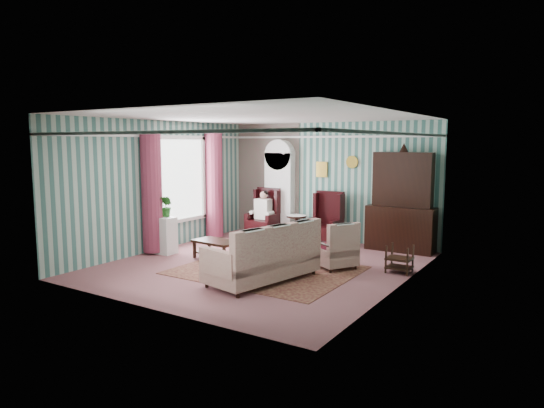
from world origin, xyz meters
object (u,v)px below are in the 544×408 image
Objects in this scene: floral_armchair at (335,242)px; plant_stand at (163,235)px; bookcase at (279,193)px; wingback_left at (263,213)px; seated_woman at (263,214)px; round_side_table at (296,227)px; sofa at (263,251)px; dresser_hutch at (401,199)px; coffee_table at (216,250)px; wingback_right at (325,218)px; nest_table at (399,258)px.

plant_stand is at bearing 134.48° from floral_armchair.
bookcase is 1.79× the size of wingback_left.
seated_woman is 0.96m from round_side_table.
plant_stand is at bearing 90.51° from sofa.
bookcase is at bearing 177.89° from dresser_hutch.
sofa is (1.97, -3.76, -0.58)m from bookcase.
round_side_table is at bearing 32.73° from sofa.
floral_armchair is at bearing -104.96° from dresser_hutch.
plant_stand is at bearing -171.08° from coffee_table.
floral_armchair is at bearing -58.36° from wingback_right.
round_side_table is at bearing 81.88° from coffee_table.
nest_table is (4.07, -1.55, -0.35)m from wingback_left.
sofa is (2.22, -3.37, -0.05)m from seated_woman.
coffee_table is (1.32, 0.21, -0.20)m from plant_stand.
round_side_table is at bearing -20.27° from bookcase.
plant_stand is (-2.55, -2.75, -0.22)m from wingback_right.
nest_table is 1.23m from floral_armchair.
nest_table is (3.82, -1.94, -0.85)m from bookcase.
wingback_right is 2.86m from coffee_table.
seated_woman is (-3.50, -0.27, -0.59)m from dresser_hutch.
floral_armchair is (2.67, -2.29, -0.60)m from bookcase.
wingback_right reaches higher than nest_table.
wingback_left is (-0.25, -0.39, -0.50)m from bookcase.
dresser_hutch is at bearing 8.77° from wingback_right.
dresser_hutch is 4.37× the size of nest_table.
sofa is (2.22, -3.37, -0.08)m from wingback_left.
dresser_hutch is 1.89× the size of wingback_left.
wingback_left is at bearing 101.46° from coffee_table.
floral_armchair is (2.92, -1.90, -0.10)m from wingback_left.
nest_table is 3.69m from coffee_table.
wingback_right is at bearing -10.01° from round_side_table.
wingback_left is at bearing -170.54° from round_side_table.
round_side_table is 2.72m from coffee_table.
wingback_right is 1.75m from seated_woman.
nest_table is at bearing -33.27° from sofa.
bookcase reaches higher than seated_woman.
wingback_left reaches higher than nest_table.
nest_table is 0.52× the size of floral_armchair.
wingback_right is at bearing 63.24° from floral_armchair.
dresser_hutch is 5.31m from plant_stand.
plant_stand reaches higher than coffee_table.
bookcase is 4.29m from sofa.
sofa is at bearing -173.73° from floral_armchair.
sofa is 1.63m from floral_armchair.
dresser_hutch reaches higher than plant_stand.
coffee_table is at bearing -98.12° from round_side_table.
dresser_hutch reaches higher than floral_armchair.
wingback_right reaches higher than seated_woman.
round_side_table is (0.90, 0.15, -0.33)m from wingback_left.
coffee_table is (0.52, -2.54, -0.43)m from wingback_left.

